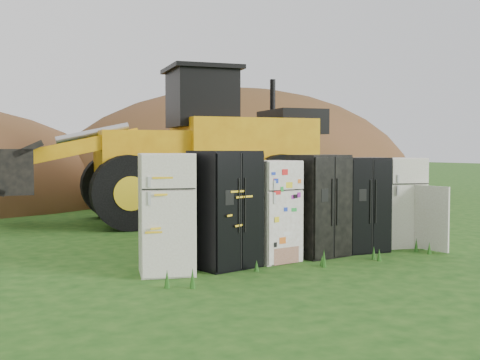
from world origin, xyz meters
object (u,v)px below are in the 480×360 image
object	(u,v)px
fridge_sticker	(272,211)
fridge_open_door	(400,202)
fridge_leftmost	(166,214)
fridge_black_side	(225,209)
wheel_loader	(164,144)
fridge_dark_mid	(318,205)
fridge_black_right	(360,204)

from	to	relation	value
fridge_sticker	fridge_open_door	size ratio (longest dim) A/B	0.99
fridge_leftmost	fridge_sticker	distance (m)	1.92
fridge_black_side	wheel_loader	xyz separation A→B (m)	(1.67, 5.95, 1.07)
fridge_sticker	fridge_open_door	xyz separation A→B (m)	(2.98, -0.02, 0.01)
fridge_black_side	fridge_open_door	size ratio (longest dim) A/B	1.08
fridge_open_door	fridge_dark_mid	bearing A→B (deg)	-162.78
fridge_black_right	wheel_loader	xyz separation A→B (m)	(-1.19, 5.97, 1.14)
fridge_sticker	fridge_open_door	world-z (taller)	fridge_open_door
wheel_loader	fridge_leftmost	bearing A→B (deg)	-101.88
fridge_open_door	wheel_loader	size ratio (longest dim) A/B	0.21
fridge_black_side	wheel_loader	distance (m)	6.27
fridge_black_side	fridge_sticker	world-z (taller)	fridge_black_side
fridge_sticker	fridge_dark_mid	world-z (taller)	fridge_dark_mid
fridge_black_side	fridge_leftmost	bearing A→B (deg)	169.34
fridge_open_door	wheel_loader	bearing A→B (deg)	127.93
fridge_black_side	fridge_black_right	world-z (taller)	fridge_black_side
fridge_dark_mid	fridge_open_door	distance (m)	2.01
fridge_dark_mid	wheel_loader	bearing A→B (deg)	88.18
fridge_leftmost	fridge_black_side	bearing A→B (deg)	17.03
fridge_dark_mid	wheel_loader	xyz separation A→B (m)	(-0.22, 5.94, 1.11)
fridge_leftmost	fridge_black_right	world-z (taller)	fridge_leftmost
fridge_dark_mid	fridge_black_right	xyz separation A→B (m)	(0.96, -0.03, -0.03)
fridge_black_side	fridge_black_right	bearing A→B (deg)	-8.65
fridge_open_door	fridge_black_side	bearing A→B (deg)	-162.56
fridge_dark_mid	fridge_open_door	world-z (taller)	fridge_dark_mid
fridge_black_right	fridge_open_door	world-z (taller)	fridge_black_right
fridge_dark_mid	fridge_leftmost	bearing A→B (deg)	175.46
fridge_leftmost	fridge_black_right	bearing A→B (deg)	18.53
fridge_dark_mid	fridge_black_right	distance (m)	0.97
fridge_leftmost	fridge_open_door	bearing A→B (deg)	18.98
fridge_leftmost	fridge_open_door	size ratio (longest dim) A/B	1.06
fridge_leftmost	wheel_loader	size ratio (longest dim) A/B	0.22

